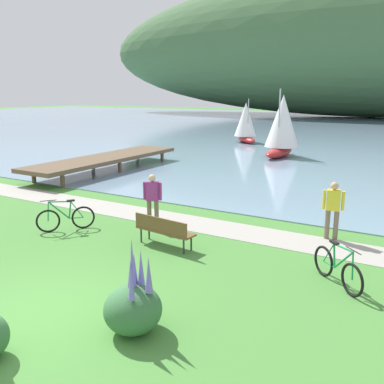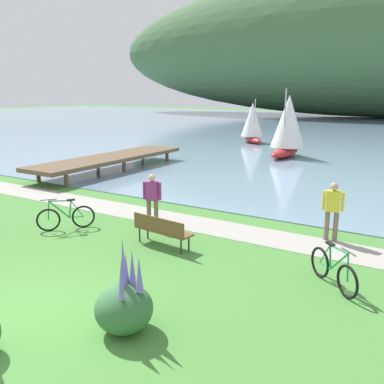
% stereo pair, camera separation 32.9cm
% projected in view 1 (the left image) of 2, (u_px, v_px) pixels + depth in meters
% --- Properties ---
extents(ground_plane, '(200.00, 200.00, 0.00)m').
position_uv_depth(ground_plane, '(32.00, 316.00, 8.04)').
color(ground_plane, '#478438').
extents(bay_water, '(180.00, 80.00, 0.04)m').
position_uv_depth(bay_water, '(374.00, 129.00, 48.63)').
color(bay_water, '#7A99B2').
rests_on(bay_water, ground).
extents(distant_hillside, '(106.40, 28.00, 24.78)m').
position_uv_depth(distant_hillside, '(378.00, 41.00, 68.48)').
color(distant_hillside, '#42663D').
rests_on(distant_hillside, bay_water).
extents(shoreline_path, '(60.00, 1.50, 0.01)m').
position_uv_depth(shoreline_path, '(199.00, 224.00, 13.58)').
color(shoreline_path, '#A39E93').
rests_on(shoreline_path, ground).
extents(park_bench_near_camera, '(1.84, 0.67, 0.88)m').
position_uv_depth(park_bench_near_camera, '(164.00, 229.00, 11.49)').
color(park_bench_near_camera, brown).
rests_on(park_bench_near_camera, ground).
extents(bicycle_leaning_near_bench, '(1.32, 1.27, 1.01)m').
position_uv_depth(bicycle_leaning_near_bench, '(337.00, 268.00, 9.22)').
color(bicycle_leaning_near_bench, black).
rests_on(bicycle_leaning_near_bench, ground).
extents(bicycle_beside_path, '(1.14, 1.43, 1.01)m').
position_uv_depth(bicycle_beside_path, '(66.00, 218.00, 12.92)').
color(bicycle_beside_path, black).
rests_on(bicycle_beside_path, ground).
extents(person_at_shoreline, '(0.60, 0.28, 1.71)m').
position_uv_depth(person_at_shoreline, '(333.00, 207.00, 12.01)').
color(person_at_shoreline, '#72604C').
rests_on(person_at_shoreline, ground).
extents(person_on_the_grass, '(0.58, 0.33, 1.71)m').
position_uv_depth(person_on_the_grass, '(153.00, 197.00, 13.11)').
color(person_on_the_grass, '#72604C').
rests_on(person_on_the_grass, ground).
extents(echium_bush_closest_to_camera, '(1.04, 1.04, 1.76)m').
position_uv_depth(echium_bush_closest_to_camera, '(133.00, 307.00, 7.40)').
color(echium_bush_closest_to_camera, '#386B3D').
rests_on(echium_bush_closest_to_camera, ground).
extents(sailboat_nearest_to_shore, '(2.31, 3.77, 4.38)m').
position_uv_depth(sailboat_nearest_to_shore, '(282.00, 125.00, 27.21)').
color(sailboat_nearest_to_shore, '#B22323').
rests_on(sailboat_nearest_to_shore, bay_water).
extents(sailboat_mid_bay, '(2.90, 2.91, 3.64)m').
position_uv_depth(sailboat_mid_bay, '(246.00, 122.00, 35.07)').
color(sailboat_mid_bay, '#B22323').
rests_on(sailboat_mid_bay, bay_water).
extents(pier_dock, '(2.40, 10.00, 0.80)m').
position_uv_depth(pier_dock, '(106.00, 159.00, 22.62)').
color(pier_dock, brown).
rests_on(pier_dock, ground).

